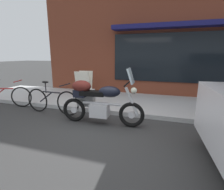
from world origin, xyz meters
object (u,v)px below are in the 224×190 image
touring_motorcycle (97,100)px  second_bicycle_by_cafe (5,96)px  parked_bicycle (52,101)px  sandwich_board_sign (84,84)px

touring_motorcycle → second_bicycle_by_cafe: touring_motorcycle is taller
parked_bicycle → sandwich_board_sign: (0.17, 1.69, 0.22)m
touring_motorcycle → sandwich_board_sign: size_ratio=2.15×
touring_motorcycle → parked_bicycle: touring_motorcycle is taller
sandwich_board_sign → touring_motorcycle: bearing=-55.7°
parked_bicycle → second_bicycle_by_cafe: 1.85m
sandwich_board_sign → second_bicycle_by_cafe: bearing=-141.1°
parked_bicycle → second_bicycle_by_cafe: size_ratio=1.06×
second_bicycle_by_cafe → touring_motorcycle: bearing=-5.7°
sandwich_board_sign → parked_bicycle: bearing=-95.6°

